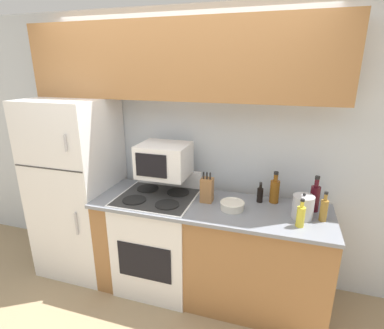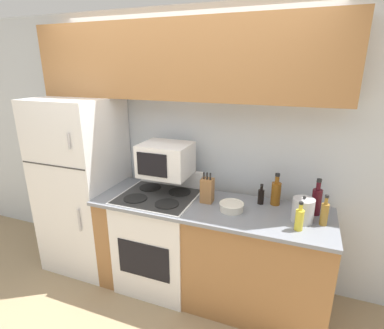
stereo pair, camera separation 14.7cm
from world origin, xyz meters
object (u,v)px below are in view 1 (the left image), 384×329
refrigerator (78,188)px  bottle_whiskey (275,190)px  knife_block (207,190)px  bowl (232,205)px  bottle_wine_red (315,197)px  microwave (164,160)px  bottle_soy_sauce (260,194)px  bottle_cooking_spray (301,216)px  kettle (303,207)px  bottle_vinegar (324,209)px  stove (159,240)px

refrigerator → bottle_whiskey: refrigerator is taller
knife_block → bottle_whiskey: bottle_whiskey is taller
knife_block → bowl: 0.27m
bottle_whiskey → bottle_wine_red: size_ratio=0.93×
refrigerator → bowl: size_ratio=8.71×
microwave → bottle_soy_sauce: (0.86, 0.06, -0.25)m
bowl → bottle_cooking_spray: 0.54m
microwave → bowl: 0.73m
bowl → kettle: 0.55m
bottle_vinegar → bottle_soy_sauce: (-0.49, 0.20, -0.02)m
refrigerator → bottle_wine_red: refrigerator is taller
microwave → bottle_wine_red: size_ratio=1.48×
microwave → kettle: (1.20, -0.14, -0.23)m
microwave → bottle_whiskey: bearing=5.5°
bowl → bottle_wine_red: size_ratio=0.68×
stove → bottle_vinegar: 1.48m
bottle_vinegar → bottle_wine_red: bearing=109.3°
microwave → stove: bearing=-105.1°
stove → bottle_soy_sauce: 1.04m
bottle_soy_sauce → kettle: size_ratio=0.86×
refrigerator → bottle_vinegar: bearing=-1.7°
bottle_whiskey → knife_block: bearing=-164.3°
microwave → bottle_cooking_spray: bearing=-13.2°
refrigerator → knife_block: bearing=0.1°
bottle_whiskey → bottle_cooking_spray: (0.20, -0.37, -0.02)m
knife_block → kettle: (0.78, -0.07, -0.02)m
microwave → bottle_vinegar: microwave is taller
bottle_vinegar → kettle: bottle_vinegar is taller
bottle_cooking_spray → bottle_soy_sauce: bearing=133.4°
knife_block → bottle_cooking_spray: (0.76, -0.21, -0.02)m
bottle_whiskey → bottle_wine_red: (0.32, -0.07, 0.01)m
stove → refrigerator: bearing=176.8°
microwave → bottle_whiskey: (0.98, 0.09, -0.21)m
bottle_whiskey → bottle_soy_sauce: bottle_whiskey is taller
bottle_whiskey → kettle: 0.32m
knife_block → kettle: knife_block is taller
bowl → bottle_soy_sauce: 0.30m
bowl → bottle_vinegar: 0.70m
bottle_whiskey → bottle_wine_red: bearing=-12.3°
refrigerator → bottle_soy_sauce: bearing=4.1°
refrigerator → bottle_cooking_spray: 2.12m
refrigerator → microwave: (0.92, 0.07, 0.36)m
bottle_whiskey → kettle: (0.22, -0.23, -0.02)m
stove → bottle_vinegar: bearing=-0.8°
microwave → bottle_wine_red: (1.30, 0.02, -0.20)m
bottle_whiskey → kettle: size_ratio=1.34×
bottle_vinegar → bottle_wine_red: bottle_wine_red is taller
microwave → knife_block: microwave is taller
bottle_cooking_spray → bottle_whiskey: bearing=118.8°
microwave → bottle_vinegar: 1.38m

